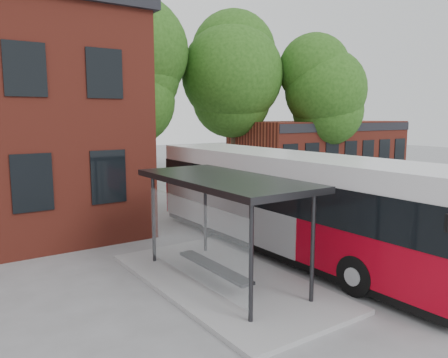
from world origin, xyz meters
TOP-DOWN VIEW (x-y plane):
  - ground at (0.00, 0.00)m, footprint 100.00×100.00m
  - shop_row at (15.00, 14.00)m, footprint 14.00×6.20m
  - bus_shelter at (-4.50, -1.00)m, footprint 3.60×7.00m
  - bike_rail at (9.28, 10.00)m, footprint 5.20×0.10m
  - tree_0 at (-6.00, 16.00)m, footprint 7.92×7.92m
  - tree_1 at (1.00, 17.00)m, footprint 7.92×7.92m
  - tree_2 at (8.00, 16.00)m, footprint 7.92×7.92m
  - tree_3 at (13.00, 12.00)m, footprint 7.04×7.04m
  - city_bus at (-1.11, 0.09)m, footprint 2.80×12.66m
  - bicycle_0 at (7.18, 10.09)m, footprint 1.91×1.07m
  - bicycle_1 at (7.17, 10.78)m, footprint 1.85×1.05m
  - bicycle_3 at (8.33, 10.61)m, footprint 1.82×1.20m
  - bicycle_4 at (9.86, 9.08)m, footprint 1.61×1.02m
  - bicycle_5 at (10.25, 10.69)m, footprint 1.74×1.06m
  - bicycle_6 at (11.39, 10.86)m, footprint 1.61×0.82m
  - bicycle_7 at (11.95, 10.64)m, footprint 1.64×0.94m

SIDE VIEW (x-z plane):
  - ground at x=0.00m, z-range 0.00..0.00m
  - bike_rail at x=9.28m, z-range 0.00..0.38m
  - bicycle_4 at x=9.86m, z-range 0.00..0.80m
  - bicycle_6 at x=11.39m, z-range 0.00..0.81m
  - bicycle_7 at x=11.95m, z-range 0.00..0.95m
  - bicycle_0 at x=7.18m, z-range 0.00..0.95m
  - bicycle_5 at x=10.25m, z-range 0.00..1.01m
  - bicycle_3 at x=8.33m, z-range 0.00..1.07m
  - bicycle_1 at x=7.17m, z-range 0.00..1.07m
  - bus_shelter at x=-4.50m, z-range 0.00..2.90m
  - city_bus at x=-1.11m, z-range 0.00..3.21m
  - shop_row at x=15.00m, z-range 0.00..4.00m
  - tree_3 at x=13.00m, z-range 0.00..9.28m
  - tree_1 at x=1.00m, z-range 0.00..10.40m
  - tree_0 at x=-6.00m, z-range 0.00..11.00m
  - tree_2 at x=8.00m, z-range 0.00..11.00m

